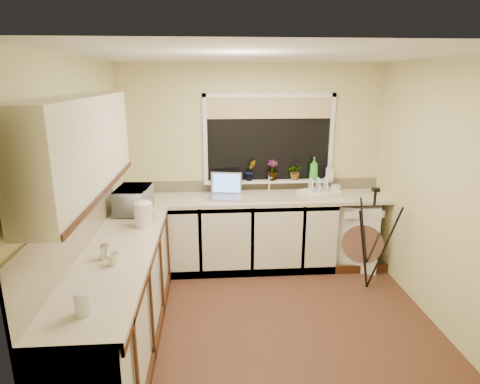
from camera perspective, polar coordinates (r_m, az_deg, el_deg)
name	(u,v)px	position (r m, az deg, el deg)	size (l,w,h in m)	color
floor	(267,321)	(4.14, 3.79, -17.59)	(3.20, 3.20, 0.00)	brown
ceiling	(272,55)	(3.46, 4.56, 18.62)	(3.20, 3.20, 0.00)	white
wall_back	(252,165)	(5.06, 1.71, 3.79)	(3.20, 3.20, 0.00)	beige
wall_front	(309,282)	(2.25, 9.71, -12.33)	(3.20, 3.20, 0.00)	beige
wall_left	(85,204)	(3.74, -20.92, -1.61)	(3.00, 3.00, 0.00)	beige
wall_right	(442,196)	(4.16, 26.53, -0.56)	(3.00, 3.00, 0.00)	beige
base_cabinet_back	(228,234)	(4.98, -1.75, -5.97)	(2.55, 0.60, 0.86)	silver
base_cabinet_left	(121,303)	(3.71, -16.41, -14.76)	(0.54, 2.40, 0.86)	silver
worktop_back	(254,199)	(4.85, 2.04, -0.93)	(3.20, 0.60, 0.04)	beige
worktop_left	(116,255)	(3.51, -16.98, -8.40)	(0.60, 2.40, 0.04)	beige
upper_cabinet	(81,146)	(3.15, -21.40, 6.01)	(0.28, 1.90, 0.70)	silver
splashback_left	(77,227)	(3.50, -21.92, -4.63)	(0.02, 2.40, 0.45)	beige
splashback_back	(252,185)	(5.11, 1.70, 0.97)	(3.20, 0.02, 0.14)	beige
window_glass	(269,139)	(5.01, 4.06, 7.42)	(1.50, 0.02, 1.00)	black
window_blind	(270,108)	(4.94, 4.18, 11.68)	(1.50, 0.02, 0.25)	tan
windowsill	(269,181)	(5.06, 4.03, 1.55)	(1.60, 0.14, 0.03)	white
sink	(271,196)	(4.87, 4.38, -0.51)	(0.82, 0.46, 0.03)	tan
faucet	(269,183)	(5.01, 4.11, 1.24)	(0.03, 0.03, 0.24)	silver
washing_machine	(354,233)	(5.29, 15.72, -5.55)	(0.57, 0.55, 0.81)	silver
laptop	(225,191)	(4.84, -2.07, 0.18)	(0.42, 0.37, 0.28)	gray
kettle	(143,215)	(3.97, -13.40, -3.17)	(0.17, 0.17, 0.23)	white
dish_rack	(319,193)	(4.97, 11.09, -0.17)	(0.44, 0.33, 0.07)	white
tripod	(371,239)	(4.67, 17.93, -6.31)	(0.57, 0.57, 1.16)	black
glass_jug	(83,303)	(2.69, -21.18, -14.30)	(0.10, 0.10, 0.15)	silver
steel_jar	(105,252)	(3.39, -18.38, -7.98)	(0.08, 0.08, 0.11)	silver
microwave	(134,200)	(4.42, -14.67, -1.07)	(0.48, 0.33, 0.27)	silver
plant_b	(250,170)	(4.99, 1.45, 3.07)	(0.14, 0.11, 0.26)	#999999
plant_c	(272,170)	(5.02, 4.57, 3.09)	(0.14, 0.14, 0.25)	#999999
plant_d	(295,171)	(5.08, 7.76, 2.88)	(0.19, 0.16, 0.21)	#999999
soap_bottle_green	(314,168)	(5.11, 10.32, 3.27)	(0.11, 0.11, 0.28)	green
soap_bottle_clear	(330,171)	(5.15, 12.49, 2.86)	(0.09, 0.10, 0.21)	#999999
cup_back	(335,189)	(5.11, 13.25, 0.38)	(0.14, 0.14, 0.11)	silver
cup_left	(113,259)	(3.27, -17.42, -9.01)	(0.10, 0.10, 0.09)	beige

